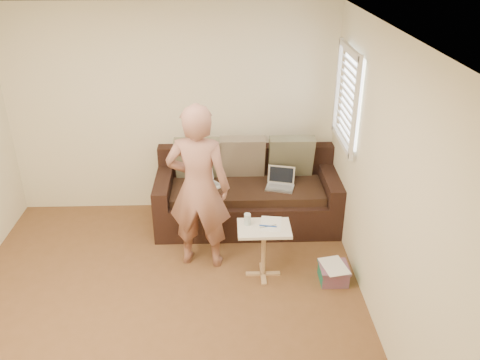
{
  "coord_description": "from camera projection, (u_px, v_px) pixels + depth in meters",
  "views": [
    {
      "loc": [
        0.63,
        -3.61,
        3.29
      ],
      "look_at": [
        0.8,
        1.4,
        0.78
      ],
      "focal_mm": 37.39,
      "sensor_mm": 36.0,
      "label": 1
    }
  ],
  "objects": [
    {
      "name": "laptop_silver",
      "position": [
        280.0,
        188.0,
        5.98
      ],
      "size": [
        0.37,
        0.31,
        0.22
      ],
      "primitive_type": null,
      "rotation": [
        0.0,
        0.0,
        -0.26
      ],
      "color": "#B7BABC",
      "rests_on": "sofa"
    },
    {
      "name": "drinking_glass",
      "position": [
        247.0,
        219.0,
        5.08
      ],
      "size": [
        0.07,
        0.07,
        0.12
      ],
      "primitive_type": null,
      "color": "silver",
      "rests_on": "side_table"
    },
    {
      "name": "sofa",
      "position": [
        247.0,
        192.0,
        6.1
      ],
      "size": [
        2.2,
        0.95,
        0.85
      ],
      "primitive_type": null,
      "color": "black",
      "rests_on": "ground"
    },
    {
      "name": "person",
      "position": [
        199.0,
        188.0,
        5.14
      ],
      "size": [
        0.73,
        0.55,
        1.83
      ],
      "primitive_type": "imported",
      "rotation": [
        0.0,
        0.0,
        2.98
      ],
      "color": "#9C5955",
      "rests_on": "ground"
    },
    {
      "name": "side_table",
      "position": [
        263.0,
        251.0,
        5.19
      ],
      "size": [
        0.54,
        0.38,
        0.59
      ],
      "primitive_type": null,
      "color": "silver",
      "rests_on": "ground"
    },
    {
      "name": "wall_back",
      "position": [
        172.0,
        112.0,
        6.1
      ],
      "size": [
        4.0,
        0.0,
        4.0
      ],
      "primitive_type": "plane",
      "rotation": [
        1.57,
        0.0,
        0.0
      ],
      "color": "beige",
      "rests_on": "ground"
    },
    {
      "name": "pillow_mid",
      "position": [
        242.0,
        157.0,
        6.15
      ],
      "size": [
        0.55,
        0.27,
        0.57
      ],
      "primitive_type": null,
      "rotation": [
        0.24,
        0.0,
        0.0
      ],
      "color": "#756753",
      "rests_on": "sofa"
    },
    {
      "name": "laptop_white",
      "position": [
        208.0,
        188.0,
        6.0
      ],
      "size": [
        0.4,
        0.38,
        0.23
      ],
      "primitive_type": null,
      "rotation": [
        0.0,
        0.0,
        0.68
      ],
      "color": "white",
      "rests_on": "sofa"
    },
    {
      "name": "pillow_left",
      "position": [
        198.0,
        158.0,
        6.11
      ],
      "size": [
        0.55,
        0.29,
        0.57
      ],
      "primitive_type": null,
      "rotation": [
        0.28,
        0.0,
        0.0
      ],
      "color": "#5F5E46",
      "rests_on": "sofa"
    },
    {
      "name": "pillow_right",
      "position": [
        291.0,
        156.0,
        6.16
      ],
      "size": [
        0.55,
        0.28,
        0.57
      ],
      "primitive_type": null,
      "rotation": [
        0.26,
        0.0,
        0.0
      ],
      "color": "#5F5E46",
      "rests_on": "sofa"
    },
    {
      "name": "wall_right",
      "position": [
        390.0,
        197.0,
        4.15
      ],
      "size": [
        0.0,
        4.5,
        4.5
      ],
      "primitive_type": "plane",
      "rotation": [
        1.57,
        0.0,
        -1.57
      ],
      "color": "beige",
      "rests_on": "ground"
    },
    {
      "name": "floor",
      "position": [
        160.0,
        322.0,
        4.67
      ],
      "size": [
        4.5,
        4.5,
        0.0
      ],
      "primitive_type": "plane",
      "color": "brown",
      "rests_on": "ground"
    },
    {
      "name": "scissors",
      "position": [
        268.0,
        226.0,
        5.06
      ],
      "size": [
        0.19,
        0.12,
        0.02
      ],
      "primitive_type": null,
      "rotation": [
        0.0,
        0.0,
        -0.1
      ],
      "color": "silver",
      "rests_on": "side_table"
    },
    {
      "name": "paper_on_table",
      "position": [
        271.0,
        224.0,
        5.11
      ],
      "size": [
        0.25,
        0.33,
        0.0
      ],
      "primitive_type": null,
      "rotation": [
        0.0,
        0.0,
        -0.14
      ],
      "color": "white",
      "rests_on": "side_table"
    },
    {
      "name": "striped_box",
      "position": [
        333.0,
        273.0,
        5.19
      ],
      "size": [
        0.3,
        0.3,
        0.19
      ],
      "primitive_type": null,
      "color": "#C51D67",
      "rests_on": "ground"
    },
    {
      "name": "window_blinds",
      "position": [
        348.0,
        97.0,
        5.31
      ],
      "size": [
        0.12,
        0.88,
        1.08
      ],
      "primitive_type": null,
      "color": "white",
      "rests_on": "wall_right"
    },
    {
      "name": "ceiling",
      "position": [
        133.0,
        39.0,
        3.51
      ],
      "size": [
        4.5,
        4.5,
        0.0
      ],
      "primitive_type": "plane",
      "rotation": [
        3.14,
        0.0,
        0.0
      ],
      "color": "white",
      "rests_on": "wall_back"
    }
  ]
}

